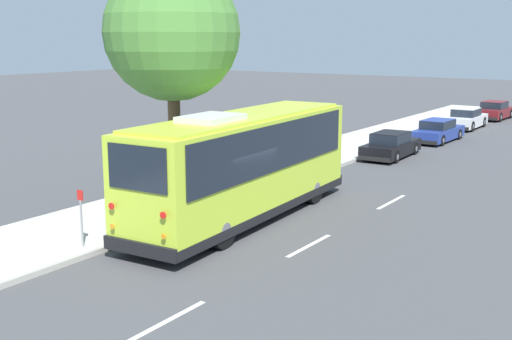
{
  "coord_description": "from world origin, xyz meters",
  "views": [
    {
      "loc": [
        -15.24,
        -11.43,
        5.8
      ],
      "look_at": [
        2.8,
        0.84,
        1.3
      ],
      "focal_mm": 45.0,
      "sensor_mm": 36.0,
      "label": 1
    }
  ],
  "objects": [
    {
      "name": "fire_hydrant",
      "position": [
        8.29,
        1.96,
        0.55
      ],
      "size": [
        0.22,
        0.22,
        0.81
      ],
      "color": "#99999E",
      "rests_on": "sidewalk_slab"
    },
    {
      "name": "sign_post_near",
      "position": [
        -3.95,
        2.04,
        0.98
      ],
      "size": [
        0.06,
        0.22,
        1.6
      ],
      "color": "gray",
      "rests_on": "sidewalk_slab"
    },
    {
      "name": "parked_sedan_maroon",
      "position": [
        32.88,
        0.35,
        0.61
      ],
      "size": [
        4.24,
        1.89,
        1.32
      ],
      "rotation": [
        0.0,
        0.0,
        -0.04
      ],
      "color": "maroon",
      "rests_on": "ground"
    },
    {
      "name": "curb_strip",
      "position": [
        0.0,
        1.57,
        0.07
      ],
      "size": [
        80.0,
        0.14,
        0.15
      ],
      "primitive_type": "cube",
      "color": "#AAA69D",
      "rests_on": "ground"
    },
    {
      "name": "ground_plane",
      "position": [
        0.0,
        0.0,
        0.0
      ],
      "size": [
        160.0,
        160.0,
        0.0
      ],
      "primitive_type": "plane",
      "color": "#474749"
    },
    {
      "name": "parked_sedan_blue",
      "position": [
        20.56,
        0.36,
        0.58
      ],
      "size": [
        4.6,
        1.78,
        1.27
      ],
      "rotation": [
        0.0,
        0.0,
        -0.02
      ],
      "color": "navy",
      "rests_on": "ground"
    },
    {
      "name": "parked_sedan_black",
      "position": [
        14.37,
        0.63,
        0.58
      ],
      "size": [
        4.49,
        1.83,
        1.26
      ],
      "rotation": [
        0.0,
        0.0,
        0.04
      ],
      "color": "black",
      "rests_on": "ground"
    },
    {
      "name": "sign_post_far",
      "position": [
        -2.34,
        2.04,
        0.83
      ],
      "size": [
        0.06,
        0.22,
        1.31
      ],
      "color": "gray",
      "rests_on": "sidewalk_slab"
    },
    {
      "name": "street_tree",
      "position": [
        0.98,
        2.83,
        6.26
      ],
      "size": [
        4.48,
        4.48,
        8.74
      ],
      "color": "brown",
      "rests_on": "sidewalk_slab"
    },
    {
      "name": "shuttle_bus",
      "position": [
        1.23,
        0.24,
        1.94
      ],
      "size": [
        10.54,
        3.21,
        3.59
      ],
      "rotation": [
        0.0,
        0.0,
        0.06
      ],
      "color": "#BCDB38",
      "rests_on": "ground"
    },
    {
      "name": "sidewalk_slab",
      "position": [
        0.0,
        3.64,
        0.07
      ],
      "size": [
        80.0,
        4.01,
        0.15
      ],
      "primitive_type": "cube",
      "color": "beige",
      "rests_on": "ground"
    },
    {
      "name": "parked_sedan_white",
      "position": [
        26.87,
        0.62,
        0.62
      ],
      "size": [
        4.4,
        1.74,
        1.33
      ],
      "rotation": [
        0.0,
        0.0,
        0.0
      ],
      "color": "silver",
      "rests_on": "ground"
    },
    {
      "name": "lane_stripe_behind",
      "position": [
        -5.96,
        -2.87,
        0.0
      ],
      "size": [
        2.4,
        0.14,
        0.01
      ],
      "primitive_type": "cube",
      "color": "silver",
      "rests_on": "ground"
    },
    {
      "name": "lane_stripe_ahead",
      "position": [
        6.04,
        -2.87,
        0.0
      ],
      "size": [
        2.4,
        0.14,
        0.01
      ],
      "primitive_type": "cube",
      "color": "silver",
      "rests_on": "ground"
    },
    {
      "name": "lane_stripe_mid",
      "position": [
        0.04,
        -2.87,
        0.0
      ],
      "size": [
        2.4,
        0.14,
        0.01
      ],
      "primitive_type": "cube",
      "color": "silver",
      "rests_on": "ground"
    }
  ]
}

